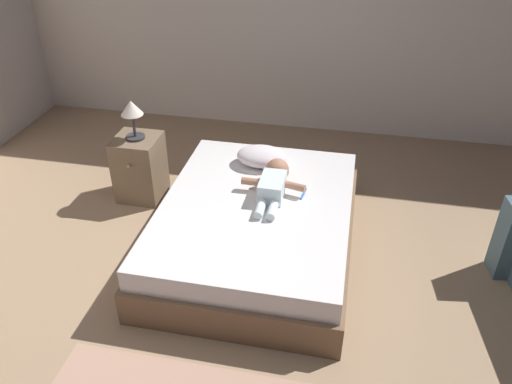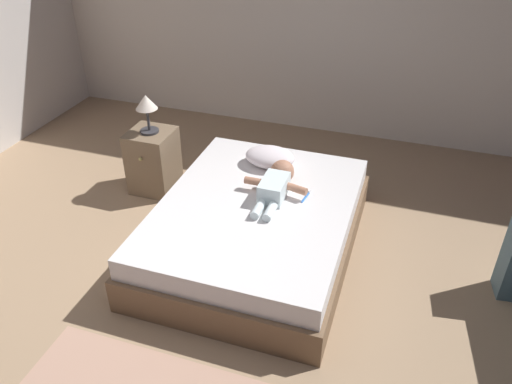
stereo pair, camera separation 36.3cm
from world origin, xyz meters
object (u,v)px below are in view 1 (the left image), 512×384
at_px(pillow, 262,156).
at_px(baby, 274,182).
at_px(toothbrush, 304,193).
at_px(nightstand, 140,167).
at_px(lamp, 132,111).
at_px(bed, 256,227).

relative_size(pillow, baby, 0.64).
distance_m(pillow, toothbrush, 0.55).
bearing_deg(nightstand, lamp, 90.00).
distance_m(bed, pillow, 0.64).
xyz_separation_m(bed, pillow, (-0.07, 0.57, 0.29)).
relative_size(pillow, lamp, 1.21).
relative_size(baby, nightstand, 1.12).
distance_m(pillow, nightstand, 1.09).
bearing_deg(bed, lamp, 154.58).
xyz_separation_m(pillow, toothbrush, (0.40, -0.37, -0.07)).
bearing_deg(lamp, pillow, 1.41).
height_order(bed, nightstand, nightstand).
distance_m(baby, nightstand, 1.30).
relative_size(bed, lamp, 5.53).
bearing_deg(pillow, nightstand, -178.58).
bearing_deg(baby, nightstand, 164.15).
height_order(bed, toothbrush, toothbrush).
distance_m(nightstand, lamp, 0.52).
bearing_deg(lamp, bed, -25.42).
bearing_deg(toothbrush, pillow, 136.96).
xyz_separation_m(pillow, nightstand, (-1.07, -0.03, -0.21)).
bearing_deg(pillow, toothbrush, -43.04).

